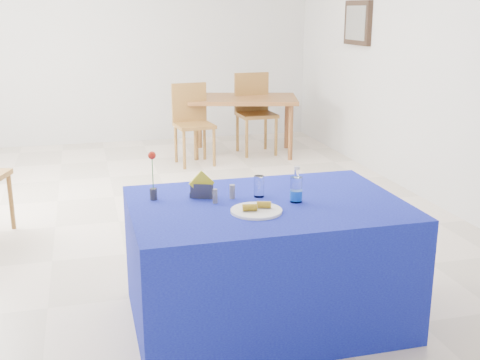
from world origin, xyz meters
name	(u,v)px	position (x,y,z in m)	size (l,w,h in m)	color
floor	(180,216)	(0.00, 0.00, 0.00)	(7.00, 7.00, 0.00)	beige
room_shell	(174,22)	(0.00, 0.00, 1.75)	(7.00, 7.00, 7.00)	silver
picture_frame	(358,23)	(2.47, 1.60, 1.70)	(0.06, 0.64, 0.52)	black
picture_art	(356,23)	(2.44, 1.60, 1.70)	(0.02, 0.52, 0.40)	#998C66
plate	(256,211)	(0.10, -2.19, 0.77)	(0.29, 0.29, 0.01)	white
drinking_glass	(259,186)	(0.20, -1.92, 0.82)	(0.06, 0.06, 0.13)	white
salt_shaker	(215,196)	(-0.09, -1.97, 0.80)	(0.03, 0.03, 0.09)	slate
pepper_shaker	(232,192)	(0.03, -1.91, 0.80)	(0.03, 0.03, 0.09)	slate
blue_table	(266,262)	(0.21, -2.03, 0.38)	(1.60, 1.10, 0.76)	#101197
water_bottle	(296,190)	(0.38, -2.07, 0.83)	(0.07, 0.07, 0.21)	white
napkin_holder	(202,190)	(-0.14, -1.85, 0.81)	(0.16, 0.10, 0.17)	#37373C
rose_vase	(153,177)	(-0.43, -1.81, 0.90)	(0.05, 0.05, 0.30)	#28282D
oak_table	(243,103)	(1.23, 2.30, 0.68)	(1.56, 1.21, 0.76)	brown
chair_bg_left	(192,118)	(0.49, 1.99, 0.57)	(0.49, 0.49, 0.99)	olive
chair_bg_right	(254,107)	(1.40, 2.36, 0.61)	(0.49, 0.49, 1.05)	olive
banana_pieces	(257,206)	(0.10, -2.19, 0.79)	(0.18, 0.08, 0.04)	yellow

